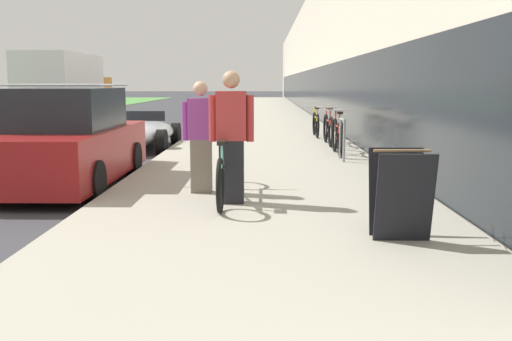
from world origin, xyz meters
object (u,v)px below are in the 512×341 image
Objects in this scene: bike_rack_hoop at (342,135)px; cruiser_bike_farthest at (316,124)px; tandem_bicycle at (225,171)px; cruiser_bike_middle at (328,129)px; sandwich_board_sign at (401,194)px; parked_sedan_curbside at (68,143)px; person_bystander at (201,137)px; vintage_roadster_curbside at (141,133)px; moving_truck at (66,88)px; person_rider at (231,137)px; cruiser_bike_nearest at (337,136)px.

bike_rack_hoop is 0.50× the size of cruiser_bike_farthest.
tandem_bicycle is 1.39× the size of cruiser_bike_middle.
parked_sedan_curbside reaches higher than sandwich_board_sign.
sandwich_board_sign is (2.24, -2.40, -0.34)m from person_bystander.
parked_sedan_curbside reaches higher than cruiser_bike_farthest.
cruiser_bike_farthest is at bearing 22.27° from vintage_roadster_curbside.
moving_truck is (-7.59, 16.55, 0.52)m from person_bystander.
bike_rack_hoop is at bearing 64.36° from person_rider.
vintage_roadster_curbside is 0.55× the size of moving_truck.
sandwich_board_sign is (1.88, -2.02, 0.09)m from tandem_bicycle.
cruiser_bike_farthest is 1.87× the size of sandwich_board_sign.
moving_truck is (-9.83, 18.95, 0.86)m from sandwich_board_sign.
cruiser_bike_farthest is 5.05m from vintage_roadster_curbside.
parked_sedan_curbside is at bearing 141.16° from sandwich_board_sign.
sandwich_board_sign is 5.89m from parked_sedan_curbside.
person_rider is at bearing 136.52° from sandwich_board_sign.
moving_truck reaches higher than parked_sedan_curbside.
moving_truck reaches higher than person_rider.
moving_truck is (-10.04, 13.12, 0.79)m from bike_rack_hoop.
bike_rack_hoop is (1.99, 4.14, -0.34)m from person_rider.
person_bystander is 0.91× the size of cruiser_bike_nearest.
moving_truck reaches higher than person_bystander.
cruiser_bike_nearest is at bearing -88.68° from cruiser_bike_farthest.
cruiser_bike_middle is 8.77m from sandwich_board_sign.
parked_sedan_curbside is at bearing -123.17° from cruiser_bike_farthest.
tandem_bicycle is at bearing -31.76° from parked_sedan_curbside.
cruiser_bike_nearest reaches higher than cruiser_bike_farthest.
cruiser_bike_nearest is 0.25× the size of moving_truck.
parked_sedan_curbside is (-4.58, 3.69, 0.12)m from sandwich_board_sign.
cruiser_bike_nearest is at bearing 68.45° from person_rider.
cruiser_bike_middle is at bearing -87.01° from cruiser_bike_farthest.
cruiser_bike_middle is at bearing 68.52° from person_bystander.
person_bystander is at bearing 133.75° from tandem_bicycle.
person_rider is at bearing -111.55° from cruiser_bike_nearest.
cruiser_bike_middle is at bearing 89.48° from cruiser_bike_nearest.
person_rider is at bearing -101.75° from cruiser_bike_farthest.
cruiser_bike_middle is at bearing -45.25° from moving_truck.
vintage_roadster_curbside is at bearing 116.63° from sandwich_board_sign.
vintage_roadster_curbside is at bearing 146.00° from bike_rack_hoop.
parked_sedan_curbside reaches higher than bike_rack_hoop.
person_bystander is 0.93× the size of cruiser_bike_farthest.
moving_truck is at bearing 115.01° from person_rider.
cruiser_bike_middle is 1.11× the size of cruiser_bike_farthest.
cruiser_bike_middle is at bearing 72.40° from tandem_bicycle.
vintage_roadster_curbside is (-4.67, -1.91, -0.11)m from cruiser_bike_farthest.
vintage_roadster_curbside is (-2.64, 7.00, -0.10)m from tandem_bicycle.
cruiser_bike_nearest is 1.97m from cruiser_bike_middle.
sandwich_board_sign reaches higher than bike_rack_hoop.
person_rider is at bearing -56.72° from person_bystander.
parked_sedan_curbside is 5.34m from vintage_roadster_curbside.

